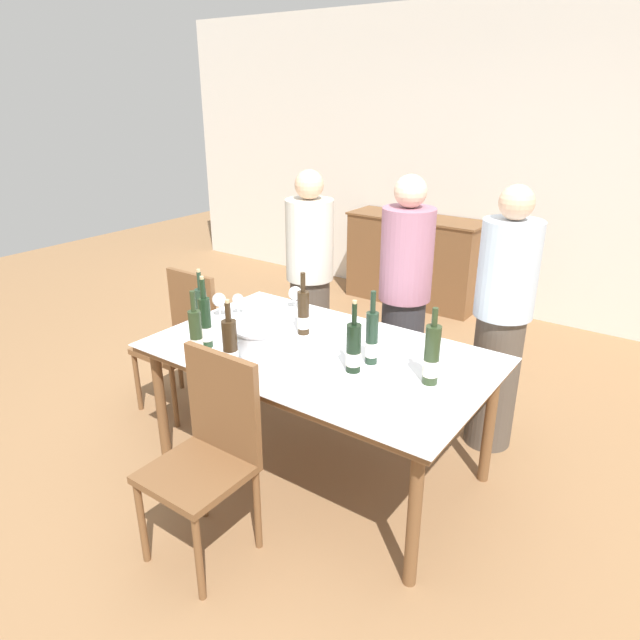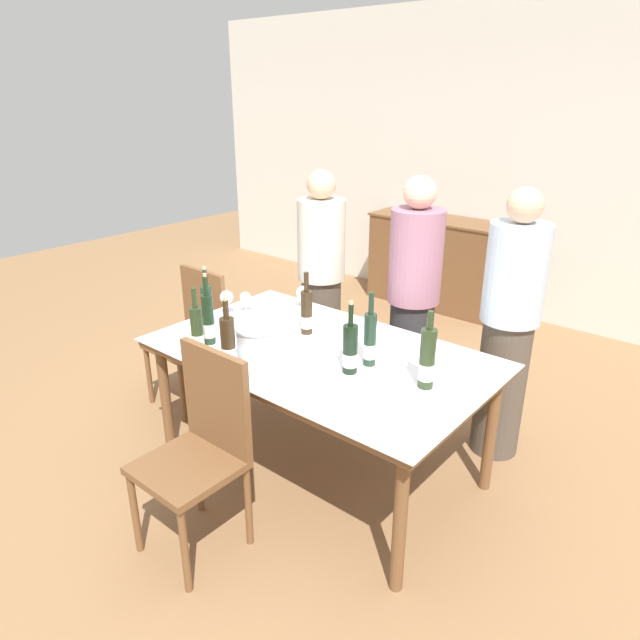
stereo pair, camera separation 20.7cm
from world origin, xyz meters
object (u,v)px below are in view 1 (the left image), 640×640
(chair_left_end, at_px, (183,333))
(person_guest_right, at_px, (501,324))
(wine_glass_2, at_px, (219,301))
(person_host, at_px, (310,283))
(wine_bottle_4, at_px, (196,335))
(wine_glass_1, at_px, (295,294))
(wine_glass_3, at_px, (258,327))
(wine_bottle_7, at_px, (230,347))
(wine_bottle_3, at_px, (354,349))
(sideboard_cabinet, at_px, (414,260))
(dining_table, at_px, (320,362))
(wine_glass_0, at_px, (238,300))
(wine_bottle_6, at_px, (205,323))
(wine_bottle_1, at_px, (432,357))
(wine_bottle_2, at_px, (372,339))
(person_guest_left, at_px, (404,300))
(wine_bottle_5, at_px, (202,311))
(ice_bucket, at_px, (258,343))
(chair_near_front, at_px, (210,445))
(wine_bottle_0, at_px, (303,313))

(chair_left_end, relative_size, person_guest_right, 0.58)
(wine_glass_2, xyz_separation_m, person_host, (0.10, 0.79, -0.08))
(wine_bottle_4, bearing_deg, person_guest_right, 47.06)
(wine_glass_1, height_order, wine_glass_3, wine_glass_1)
(wine_bottle_7, bearing_deg, person_guest_right, 54.00)
(wine_bottle_7, height_order, person_guest_right, person_guest_right)
(wine_bottle_3, xyz_separation_m, wine_bottle_4, (-0.75, -0.34, 0.01))
(wine_bottle_3, relative_size, wine_bottle_4, 1.02)
(wine_bottle_7, relative_size, chair_left_end, 0.41)
(sideboard_cabinet, bearing_deg, dining_table, -73.13)
(sideboard_cabinet, distance_m, wine_glass_0, 2.73)
(person_host, bearing_deg, wine_glass_1, -65.58)
(wine_bottle_6, relative_size, wine_glass_2, 2.58)
(wine_bottle_1, bearing_deg, wine_glass_0, 174.87)
(wine_bottle_2, relative_size, wine_bottle_6, 0.97)
(chair_left_end, height_order, person_guest_left, person_guest_left)
(sideboard_cabinet, bearing_deg, person_guest_right, -52.29)
(wine_bottle_2, height_order, person_guest_left, person_guest_left)
(wine_glass_0, bearing_deg, wine_glass_1, 53.27)
(person_host, xyz_separation_m, person_guest_left, (0.73, 0.04, 0.01))
(wine_bottle_5, height_order, person_guest_right, person_guest_right)
(person_host, bearing_deg, person_guest_right, -0.06)
(wine_glass_1, xyz_separation_m, person_host, (-0.18, 0.40, -0.07))
(ice_bucket, height_order, person_host, person_host)
(dining_table, xyz_separation_m, chair_left_end, (-1.20, 0.09, -0.16))
(sideboard_cabinet, relative_size, wine_bottle_7, 3.67)
(wine_glass_2, relative_size, chair_near_front, 0.16)
(wine_bottle_0, distance_m, wine_glass_0, 0.50)
(wine_glass_0, distance_m, chair_near_front, 1.15)
(wine_bottle_3, relative_size, person_host, 0.24)
(wine_bottle_1, height_order, wine_glass_1, wine_bottle_1)
(ice_bucket, xyz_separation_m, wine_bottle_1, (0.82, 0.29, 0.04))
(wine_bottle_5, distance_m, person_guest_right, 1.72)
(wine_bottle_0, relative_size, wine_glass_2, 2.35)
(wine_bottle_7, bearing_deg, wine_bottle_3, 34.89)
(person_guest_right, bearing_deg, chair_left_end, -158.55)
(dining_table, xyz_separation_m, wine_glass_2, (-0.78, 0.04, 0.17))
(wine_bottle_0, xyz_separation_m, wine_bottle_2, (0.51, -0.10, 0.01))
(wine_bottle_2, xyz_separation_m, person_guest_left, (-0.25, 0.83, -0.09))
(wine_glass_2, bearing_deg, wine_glass_1, 53.77)
(wine_bottle_1, height_order, person_host, person_host)
(wine_glass_3, xyz_separation_m, person_guest_left, (0.39, 0.97, -0.05))
(chair_near_front, bearing_deg, wine_bottle_3, 63.96)
(wine_glass_3, bearing_deg, dining_table, 17.32)
(ice_bucket, relative_size, wine_bottle_7, 0.61)
(wine_bottle_2, height_order, chair_near_front, wine_bottle_2)
(wine_bottle_6, bearing_deg, sideboard_cabinet, 95.91)
(sideboard_cabinet, bearing_deg, wine_bottle_5, -87.25)
(wine_bottle_2, xyz_separation_m, wine_glass_1, (-0.79, 0.39, -0.04))
(wine_bottle_1, xyz_separation_m, wine_bottle_3, (-0.36, -0.11, -0.02))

